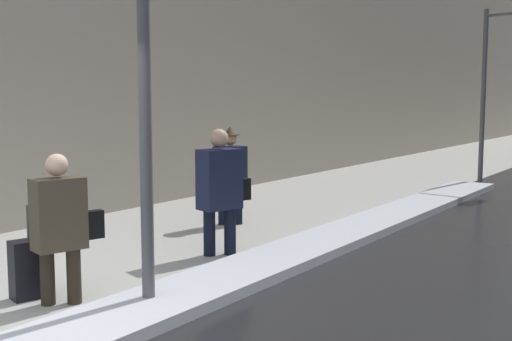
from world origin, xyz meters
name	(u,v)px	position (x,y,z in m)	size (l,w,h in m)	color
sidewalk_slab	(428,168)	(-2.00, 15.00, 0.01)	(4.00, 80.00, 0.01)	#B2AFA8
snow_bank_curb	(348,232)	(0.27, 5.39, 0.06)	(0.89, 12.55, 0.12)	silver
pedestrian_trailing	(60,222)	(-0.61, 1.01, 0.82)	(0.40, 0.71, 1.47)	#2A241B
pedestrian_with_shoulder_bag	(220,186)	(-0.55, 3.43, 0.89)	(0.44, 0.76, 1.62)	black
pedestrian_nearside	(230,172)	(-1.65, 5.10, 0.85)	(0.40, 0.54, 1.56)	black
rolling_suitcase	(30,269)	(-1.03, 0.95, 0.30)	(0.31, 0.41, 0.95)	black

